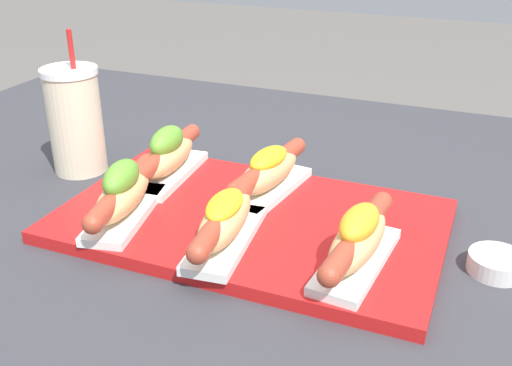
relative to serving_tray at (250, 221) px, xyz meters
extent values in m
cube|color=red|center=(0.00, 0.00, 0.00)|extent=(0.52, 0.31, 0.02)
cube|color=white|center=(-0.16, -0.07, 0.02)|extent=(0.09, 0.18, 0.01)
ellipsoid|color=tan|center=(-0.16, -0.07, 0.04)|extent=(0.08, 0.16, 0.04)
cylinder|color=#9E3D28|center=(-0.16, -0.07, 0.05)|extent=(0.06, 0.19, 0.03)
sphere|color=#9E3D28|center=(-0.14, -0.16, 0.05)|extent=(0.03, 0.03, 0.03)
sphere|color=#9E3D28|center=(-0.17, 0.02, 0.05)|extent=(0.03, 0.03, 0.03)
ellipsoid|color=#5B992D|center=(-0.16, -0.07, 0.07)|extent=(0.06, 0.09, 0.04)
cube|color=white|center=(0.00, -0.08, 0.02)|extent=(0.08, 0.18, 0.01)
ellipsoid|color=tan|center=(0.00, -0.08, 0.04)|extent=(0.06, 0.16, 0.04)
cylinder|color=#9E3D28|center=(0.00, -0.08, 0.05)|extent=(0.05, 0.19, 0.03)
sphere|color=#9E3D28|center=(0.01, -0.17, 0.05)|extent=(0.03, 0.03, 0.03)
sphere|color=#9E3D28|center=(-0.01, 0.01, 0.05)|extent=(0.03, 0.03, 0.03)
ellipsoid|color=yellow|center=(0.00, -0.08, 0.06)|extent=(0.05, 0.09, 0.02)
cube|color=white|center=(0.16, -0.07, 0.02)|extent=(0.07, 0.18, 0.01)
ellipsoid|color=tan|center=(0.16, -0.07, 0.04)|extent=(0.06, 0.15, 0.04)
cylinder|color=#9E3D28|center=(0.16, -0.07, 0.05)|extent=(0.04, 0.19, 0.03)
sphere|color=#9E3D28|center=(0.16, -0.16, 0.05)|extent=(0.03, 0.03, 0.03)
sphere|color=#9E3D28|center=(0.17, 0.03, 0.05)|extent=(0.03, 0.03, 0.03)
ellipsoid|color=gold|center=(0.16, -0.07, 0.07)|extent=(0.05, 0.09, 0.03)
cube|color=white|center=(-0.17, 0.07, 0.02)|extent=(0.07, 0.18, 0.01)
ellipsoid|color=tan|center=(-0.17, 0.07, 0.04)|extent=(0.06, 0.15, 0.04)
cylinder|color=#9E3D28|center=(-0.17, 0.07, 0.05)|extent=(0.04, 0.19, 0.03)
sphere|color=#9E3D28|center=(-0.16, -0.03, 0.05)|extent=(0.03, 0.03, 0.03)
sphere|color=#9E3D28|center=(-0.17, 0.16, 0.05)|extent=(0.03, 0.03, 0.03)
ellipsoid|color=#5B992D|center=(-0.17, 0.07, 0.07)|extent=(0.05, 0.09, 0.04)
cube|color=white|center=(0.00, 0.07, 0.02)|extent=(0.08, 0.18, 0.01)
ellipsoid|color=tan|center=(0.00, 0.07, 0.04)|extent=(0.07, 0.16, 0.04)
cylinder|color=#9E3D28|center=(0.00, 0.07, 0.05)|extent=(0.05, 0.19, 0.03)
sphere|color=#9E3D28|center=(-0.01, -0.02, 0.05)|extent=(0.03, 0.03, 0.03)
sphere|color=#9E3D28|center=(0.01, 0.17, 0.05)|extent=(0.03, 0.03, 0.03)
ellipsoid|color=yellow|center=(0.00, 0.07, 0.06)|extent=(0.05, 0.09, 0.03)
cylinder|color=silver|center=(0.32, 0.01, 0.00)|extent=(0.07, 0.07, 0.02)
cylinder|color=beige|center=(0.32, 0.01, 0.01)|extent=(0.06, 0.06, 0.01)
cylinder|color=beige|center=(-0.34, 0.07, 0.07)|extent=(0.09, 0.09, 0.16)
cylinder|color=white|center=(-0.34, 0.07, 0.16)|extent=(0.09, 0.09, 0.01)
cylinder|color=red|center=(-0.33, 0.07, 0.19)|extent=(0.01, 0.01, 0.06)
camera|label=1|loc=(0.28, -0.66, 0.40)|focal=42.00mm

